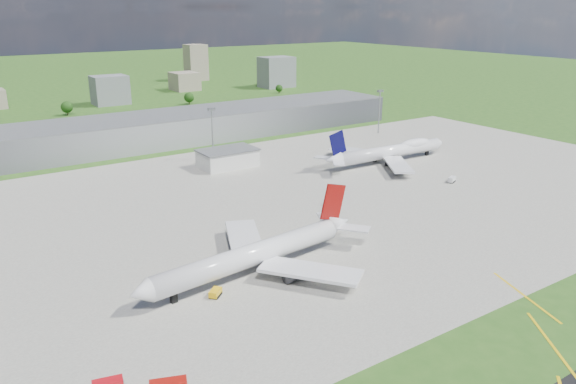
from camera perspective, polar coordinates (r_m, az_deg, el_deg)
ground at (r=308.33m, az=-12.18°, el=4.33°), size 1400.00×1400.00×0.00m
apron at (r=219.36m, az=1.30°, el=-0.93°), size 360.00×190.00×0.08m
terminal at (r=320.36m, az=-13.30°, el=6.15°), size 300.00×42.00×15.00m
ops_building at (r=267.25m, az=-6.15°, el=3.40°), size 26.00×16.00×8.00m
mast_center at (r=277.18m, az=-7.72°, el=6.79°), size 3.50×2.00×25.90m
mast_east at (r=339.60m, az=9.29°, el=8.82°), size 3.50×2.00×25.90m
airliner_red_twin at (r=160.48m, az=-3.04°, el=-6.29°), size 76.00×58.88×20.85m
airliner_blue_quad at (r=277.68m, az=10.38°, el=4.07°), size 74.39×58.36×19.43m
tug_yellow at (r=150.41m, az=-7.38°, el=-10.15°), size 4.52×4.31×1.94m
van_white_near at (r=214.24m, az=4.59°, el=-1.08°), size 4.32×6.03×2.78m
van_white_far at (r=252.49m, az=16.31°, el=1.20°), size 5.05×3.67×2.39m
bldg_c at (r=461.76m, az=-17.63°, el=9.84°), size 26.00×20.00×22.00m
bldg_ce at (r=526.79m, az=-10.46°, el=11.00°), size 22.00×24.00×16.00m
bldg_e at (r=537.53m, az=-1.18°, el=12.08°), size 30.00×22.00×28.00m
bldg_tall_e at (r=596.47m, az=-9.33°, el=12.85°), size 20.00×18.00×36.00m
tree_c at (r=423.86m, az=-21.55°, el=8.03°), size 8.10×8.10×9.90m
tree_e at (r=447.14m, az=-10.03°, el=9.45°), size 7.65×7.65×9.35m
tree_far_e at (r=498.74m, az=-0.91°, el=10.50°), size 6.30×6.30×7.70m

